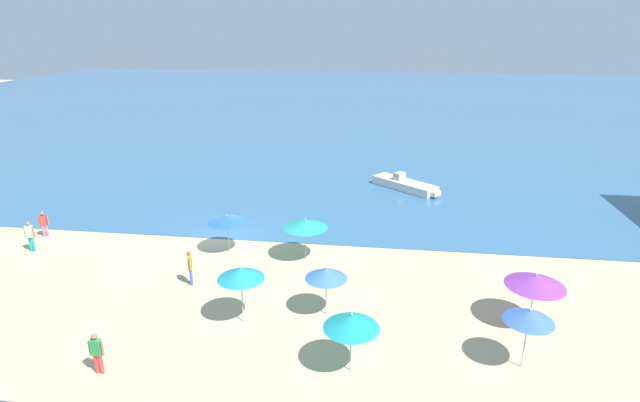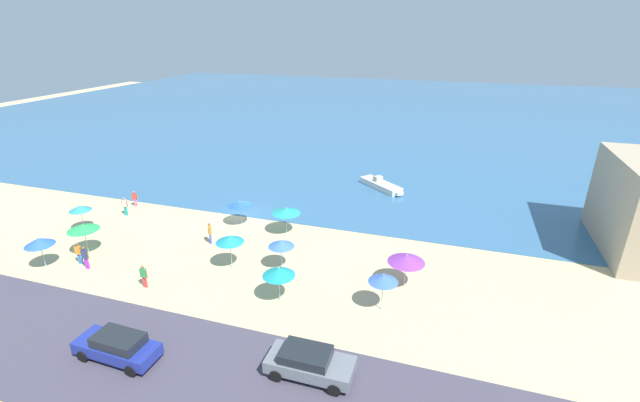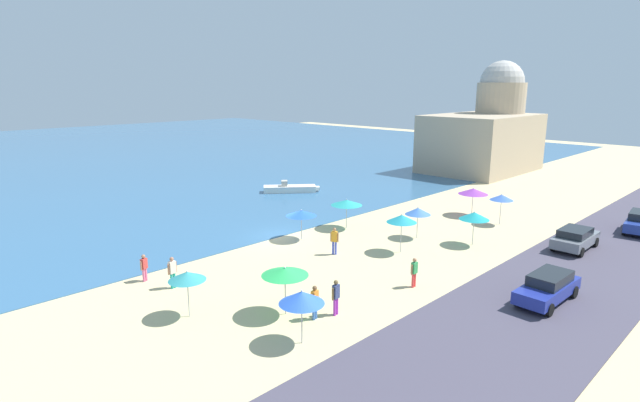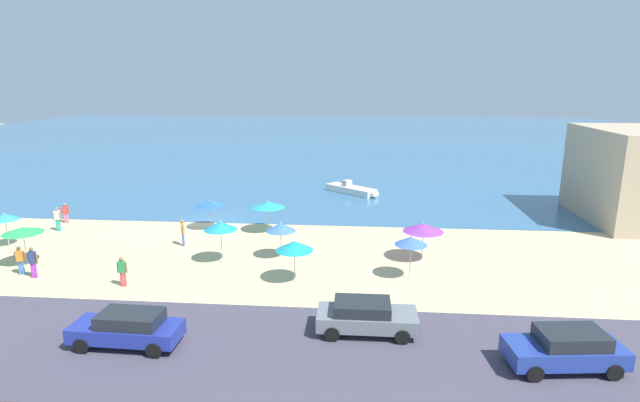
% 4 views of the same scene
% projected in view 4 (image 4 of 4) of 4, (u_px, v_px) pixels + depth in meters
% --- Properties ---
extents(ground_plane, '(160.00, 160.00, 0.00)m').
position_uv_depth(ground_plane, '(210.00, 223.00, 38.31)').
color(ground_plane, '#CEB988').
extents(sea, '(150.00, 110.00, 0.05)m').
position_uv_depth(sea, '(300.00, 139.00, 91.51)').
color(sea, '#36658F').
rests_on(sea, ground_plane).
extents(coastal_road, '(80.00, 8.00, 0.06)m').
position_uv_depth(coastal_road, '(81.00, 342.00, 20.89)').
color(coastal_road, '#464150').
rests_on(coastal_road, ground_plane).
extents(beach_umbrella_0, '(2.39, 2.39, 2.31)m').
position_uv_depth(beach_umbrella_0, '(268.00, 205.00, 35.58)').
color(beach_umbrella_0, '#B2B2B7').
rests_on(beach_umbrella_0, ground_plane).
extents(beach_umbrella_1, '(1.77, 1.77, 2.33)m').
position_uv_depth(beach_umbrella_1, '(5.00, 217.00, 32.36)').
color(beach_umbrella_1, '#B2B2B7').
rests_on(beach_umbrella_1, ground_plane).
extents(beach_umbrella_2, '(1.84, 1.84, 2.30)m').
position_uv_depth(beach_umbrella_2, '(281.00, 227.00, 30.35)').
color(beach_umbrella_2, '#B2B2B7').
rests_on(beach_umbrella_2, ground_plane).
extents(beach_umbrella_3, '(1.97, 1.97, 2.62)m').
position_uv_depth(beach_umbrella_3, '(220.00, 226.00, 29.54)').
color(beach_umbrella_3, '#B2B2B7').
rests_on(beach_umbrella_3, ground_plane).
extents(beach_umbrella_4, '(2.04, 2.04, 2.40)m').
position_uv_depth(beach_umbrella_4, '(294.00, 246.00, 26.69)').
color(beach_umbrella_4, '#B2B2B7').
rests_on(beach_umbrella_4, ground_plane).
extents(beach_umbrella_5, '(1.80, 1.80, 2.48)m').
position_uv_depth(beach_umbrella_5, '(411.00, 241.00, 27.14)').
color(beach_umbrella_5, '#B2B2B7').
rests_on(beach_umbrella_5, ground_plane).
extents(beach_umbrella_6, '(2.25, 2.25, 2.42)m').
position_uv_depth(beach_umbrella_6, '(23.00, 230.00, 29.08)').
color(beach_umbrella_6, '#B2B2B7').
rests_on(beach_umbrella_6, ground_plane).
extents(beach_umbrella_8, '(2.18, 2.18, 2.21)m').
position_uv_depth(beach_umbrella_8, '(210.00, 203.00, 36.31)').
color(beach_umbrella_8, '#B2B2B7').
rests_on(beach_umbrella_8, ground_plane).
extents(beach_umbrella_9, '(2.44, 2.44, 2.39)m').
position_uv_depth(beach_umbrella_9, '(423.00, 228.00, 29.93)').
color(beach_umbrella_9, '#B2B2B7').
rests_on(beach_umbrella_9, ground_plane).
extents(bather_0, '(0.57, 0.23, 1.66)m').
position_uv_depth(bather_0, '(122.00, 270.00, 26.40)').
color(bather_0, '#ED3F3F').
rests_on(bather_0, ground_plane).
extents(bather_1, '(0.56, 0.29, 1.68)m').
position_uv_depth(bather_1, '(20.00, 259.00, 27.99)').
color(bather_1, '#3E6FB9').
rests_on(bather_1, ground_plane).
extents(bather_2, '(0.57, 0.26, 1.78)m').
position_uv_depth(bather_2, '(33.00, 261.00, 27.51)').
color(bather_2, purple).
rests_on(bather_2, ground_plane).
extents(bather_3, '(0.53, 0.34, 1.57)m').
position_uv_depth(bather_3, '(65.00, 212.00, 38.06)').
color(bather_3, pink).
rests_on(bather_3, ground_plane).
extents(bather_4, '(0.35, 0.53, 1.81)m').
position_uv_depth(bather_4, '(183.00, 231.00, 32.84)').
color(bather_4, '#4557C9').
rests_on(bather_4, ground_plane).
extents(bather_5, '(0.57, 0.26, 1.78)m').
position_uv_depth(bather_5, '(57.00, 218.00, 36.02)').
color(bather_5, teal).
rests_on(bather_5, ground_plane).
extents(parked_car_0, '(4.31, 1.97, 1.45)m').
position_uv_depth(parked_car_0, '(366.00, 316.00, 21.49)').
color(parked_car_0, slate).
rests_on(parked_car_0, coastal_road).
extents(parked_car_2, '(4.51, 1.88, 1.48)m').
position_uv_depth(parked_car_2, '(128.00, 328.00, 20.42)').
color(parked_car_2, navy).
rests_on(parked_car_2, coastal_road).
extents(parked_car_3, '(4.49, 2.29, 1.55)m').
position_uv_depth(parked_car_3, '(566.00, 349.00, 18.81)').
color(parked_car_3, navy).
rests_on(parked_car_3, coastal_road).
extents(skiff_nearshore, '(5.14, 4.54, 1.19)m').
position_uv_depth(skiff_nearshore, '(351.00, 190.00, 47.88)').
color(skiff_nearshore, silver).
rests_on(skiff_nearshore, sea).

